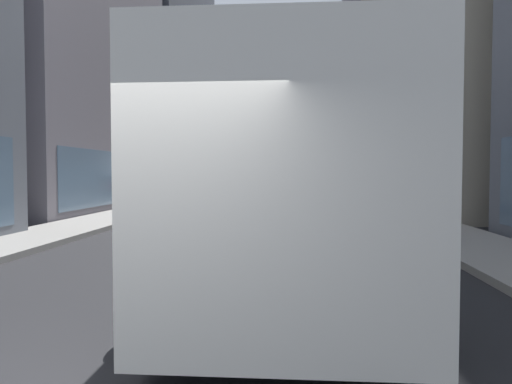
{
  "coord_description": "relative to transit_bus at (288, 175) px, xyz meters",
  "views": [
    {
      "loc": [
        1.27,
        -3.02,
        1.83
      ],
      "look_at": [
        0.48,
        7.53,
        1.4
      ],
      "focal_mm": 33.21,
      "sensor_mm": 36.0,
      "label": 1
    }
  ],
  "objects": [
    {
      "name": "sidewalk_right",
      "position": [
        4.5,
        28.81,
        -1.7
      ],
      "size": [
        2.4,
        110.0,
        0.15
      ],
      "primitive_type": "cube",
      "color": "#9E9991",
      "rests_on": "ground"
    },
    {
      "name": "sidewalk_left",
      "position": [
        -6.9,
        28.81,
        -1.7
      ],
      "size": [
        2.4,
        110.0,
        0.15
      ],
      "primitive_type": "cube",
      "color": "gray",
      "rests_on": "ground"
    },
    {
      "name": "car_red_coupe",
      "position": [
        -2.4,
        29.8,
        -0.95
      ],
      "size": [
        1.94,
        4.03,
        1.62
      ],
      "color": "red",
      "rests_on": "ground"
    },
    {
      "name": "dalmatian_dog",
      "position": [
        -1.61,
        -4.03,
        -1.26
      ],
      "size": [
        0.22,
        0.96,
        0.72
      ],
      "color": "white",
      "rests_on": "ground"
    },
    {
      "name": "car_silver_sedan",
      "position": [
        0.0,
        31.6,
        -0.95
      ],
      "size": [
        1.74,
        4.71,
        1.62
      ],
      "color": "#B7BABF",
      "rests_on": "ground"
    },
    {
      "name": "ground_plane",
      "position": [
        -1.2,
        28.81,
        -1.78
      ],
      "size": [
        120.0,
        120.0,
        0.0
      ],
      "primitive_type": "plane",
      "color": "#232326"
    },
    {
      "name": "transit_bus",
      "position": [
        0.0,
        0.0,
        0.0
      ],
      "size": [
        2.78,
        11.53,
        3.05
      ],
      "color": "silver",
      "rests_on": "ground"
    },
    {
      "name": "building_right_far",
      "position": [
        10.7,
        38.08,
        10.77
      ],
      "size": [
        9.91,
        15.92,
        25.11
      ],
      "color": "slate",
      "rests_on": "ground"
    },
    {
      "name": "car_yellow_taxi",
      "position": [
        1.6,
        38.51,
        -0.95
      ],
      "size": [
        1.74,
        4.57,
        1.62
      ],
      "color": "yellow",
      "rests_on": "ground"
    },
    {
      "name": "box_truck",
      "position": [
        1.6,
        18.79,
        -0.11
      ],
      "size": [
        2.3,
        7.5,
        3.05
      ],
      "color": "silver",
      "rests_on": "ground"
    }
  ]
}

